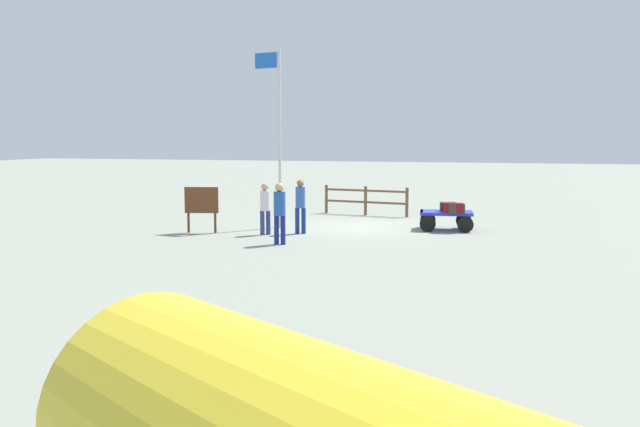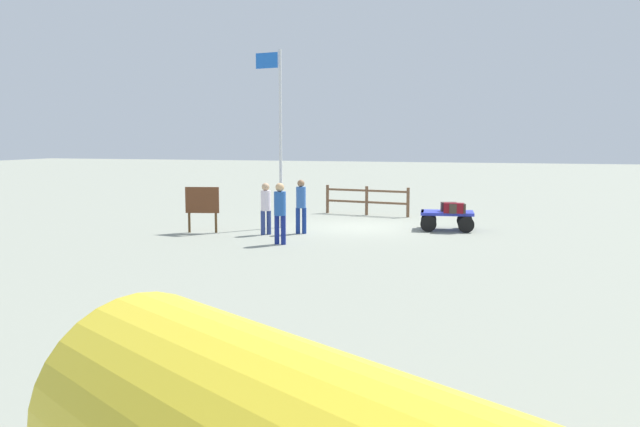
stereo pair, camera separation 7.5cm
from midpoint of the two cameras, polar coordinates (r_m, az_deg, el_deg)
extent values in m
plane|color=gray|center=(22.66, 3.46, -1.18)|extent=(120.00, 120.00, 0.00)
cube|color=#2D38C0|center=(22.26, 10.72, 0.06)|extent=(1.82, 1.23, 0.10)
cube|color=#2D38C0|center=(22.26, 8.65, 0.10)|extent=(0.19, 1.00, 0.10)
cylinder|color=black|center=(21.75, 9.15, -0.88)|extent=(0.53, 0.18, 0.52)
cylinder|color=black|center=(22.83, 9.17, -0.53)|extent=(0.53, 0.18, 0.52)
cylinder|color=black|center=(21.78, 12.30, -0.94)|extent=(0.53, 0.18, 0.52)
cylinder|color=black|center=(22.86, 12.17, -0.59)|extent=(0.53, 0.18, 0.52)
cube|color=maroon|center=(21.78, 11.28, 0.47)|extent=(0.62, 0.33, 0.33)
cube|color=#393028|center=(21.78, 11.53, 0.44)|extent=(0.59, 0.44, 0.31)
cube|color=#382A26|center=(22.30, 10.87, 0.58)|extent=(0.57, 0.43, 0.30)
cylinder|color=navy|center=(18.93, -3.31, -1.43)|extent=(0.14, 0.14, 0.84)
cylinder|color=navy|center=(19.00, -3.88, -1.41)|extent=(0.14, 0.14, 0.84)
cylinder|color=#2251A1|center=(18.88, -3.61, 0.86)|extent=(0.35, 0.35, 0.68)
sphere|color=tan|center=(18.84, -3.62, 2.27)|extent=(0.25, 0.25, 0.25)
cylinder|color=navy|center=(21.06, -1.52, -0.63)|extent=(0.14, 0.14, 0.83)
cylinder|color=navy|center=(21.06, -2.07, -0.63)|extent=(0.14, 0.14, 0.83)
cylinder|color=#305EAC|center=(20.98, -1.80, 1.40)|extent=(0.38, 0.38, 0.67)
sphere|color=#906849|center=(20.94, -1.81, 2.62)|extent=(0.23, 0.23, 0.23)
cylinder|color=navy|center=(20.94, -4.58, -0.78)|extent=(0.14, 0.14, 0.76)
cylinder|color=navy|center=(20.87, -5.09, -0.81)|extent=(0.14, 0.14, 0.76)
cylinder|color=silver|center=(20.82, -4.85, 1.11)|extent=(0.43, 0.43, 0.63)
sphere|color=tan|center=(20.79, -4.86, 2.30)|extent=(0.24, 0.24, 0.24)
cone|color=#2045B1|center=(5.24, -16.57, -14.27)|extent=(1.49, 1.66, 1.39)
cylinder|color=silver|center=(22.36, -3.58, 6.36)|extent=(0.10, 0.10, 5.95)
cube|color=blue|center=(22.66, -4.77, 12.99)|extent=(0.83, 0.19, 0.51)
cylinder|color=#4C3319|center=(21.52, -9.10, -0.81)|extent=(0.08, 0.08, 0.63)
cylinder|color=#4C3319|center=(21.72, -11.34, -0.79)|extent=(0.08, 0.08, 0.63)
cube|color=brown|center=(21.54, -10.26, 1.14)|extent=(1.07, 0.31, 0.84)
cylinder|color=brown|center=(25.57, 7.41, 0.95)|extent=(0.12, 0.12, 1.14)
cylinder|color=brown|center=(26.13, 3.86, 1.11)|extent=(0.12, 0.12, 1.14)
cylinder|color=brown|center=(26.79, 0.47, 1.26)|extent=(0.12, 0.12, 1.14)
cube|color=brown|center=(26.10, 3.87, 1.98)|extent=(3.36, 0.61, 0.08)
cube|color=brown|center=(26.14, 3.86, 0.99)|extent=(3.36, 0.61, 0.08)
camera|label=1|loc=(0.04, -90.13, -0.01)|focal=37.19mm
camera|label=2|loc=(0.04, 89.87, 0.01)|focal=37.19mm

